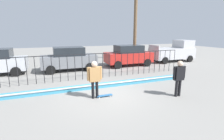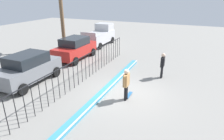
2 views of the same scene
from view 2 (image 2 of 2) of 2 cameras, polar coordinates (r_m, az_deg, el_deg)
ground_plane at (r=11.30m, az=3.79°, el=-7.07°), size 60.00×60.00×0.00m
bowl_coping_ledge at (r=11.63m, az=-1.50°, el=-5.49°), size 11.00×0.40×0.27m
perimeter_fence at (r=12.16m, az=-10.04°, el=0.19°), size 14.04×0.04×1.69m
skateboarder at (r=10.29m, az=4.19°, el=-3.47°), size 0.71×0.27×1.77m
skateboard at (r=11.12m, az=4.94°, el=-7.26°), size 0.80×0.20×0.07m
camera_operator at (r=13.49m, az=14.58°, el=1.93°), size 0.70×0.26×1.74m
parked_car_gray at (r=13.49m, az=-23.34°, el=0.49°), size 4.30×2.12×1.90m
parked_car_red at (r=17.43m, az=-10.77°, el=6.32°), size 4.30×2.12×1.90m
pickup_truck at (r=22.31m, az=-3.63°, el=10.06°), size 4.70×2.12×2.24m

